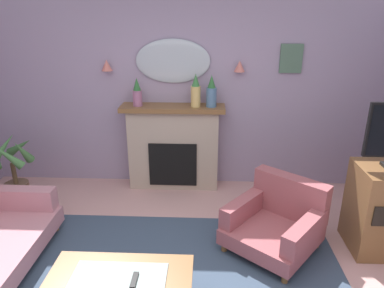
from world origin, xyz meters
name	(u,v)px	position (x,y,z in m)	size (l,w,h in m)	color
wall_back	(186,88)	(0.00, 2.46, 1.35)	(6.45, 0.10, 2.70)	#9E8CA8
fireplace	(174,148)	(-0.16, 2.24, 0.57)	(1.36, 0.36, 1.16)	tan
mantel_vase_right	(137,93)	(-0.61, 2.21, 1.33)	(0.12, 0.12, 0.36)	#9E6084
mantel_vase_left	(196,92)	(0.14, 2.21, 1.35)	(0.12, 0.12, 0.42)	tan
mantel_vase_centre	(211,93)	(0.34, 2.21, 1.34)	(0.13, 0.13, 0.41)	#4C7093
wall_mirror	(173,61)	(-0.16, 2.38, 1.71)	(0.96, 0.06, 0.56)	#B2BCC6
wall_sconce_left	(107,65)	(-1.01, 2.33, 1.66)	(0.14, 0.14, 0.14)	#D17066
wall_sconce_right	(240,66)	(0.69, 2.33, 1.66)	(0.14, 0.14, 0.14)	#D17066
framed_picture	(291,59)	(1.34, 2.39, 1.75)	(0.28, 0.03, 0.36)	#4C6B56
coffee_table	(119,285)	(-0.35, -0.13, 0.38)	(1.10, 0.60, 0.45)	brown
tv_remote	(134,280)	(-0.22, -0.15, 0.45)	(0.04, 0.16, 0.02)	black
armchair_by_coffee_table	(277,220)	(1.03, 0.93, 0.31)	(1.14, 1.14, 0.71)	#934C51
potted_plant_tall_palm	(14,171)	(-2.13, 1.71, 0.43)	(0.55, 0.56, 0.90)	brown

